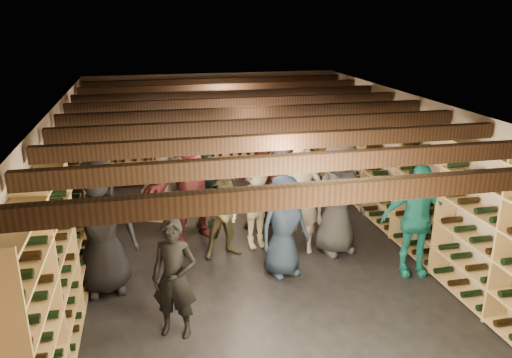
{
  "coord_description": "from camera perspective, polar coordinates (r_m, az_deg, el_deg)",
  "views": [
    {
      "loc": [
        -1.48,
        -7.08,
        3.64
      ],
      "look_at": [
        0.14,
        0.2,
        1.16
      ],
      "focal_mm": 35.0,
      "sensor_mm": 36.0,
      "label": 1
    }
  ],
  "objects": [
    {
      "name": "walls",
      "position": [
        7.64,
        -0.68,
        -0.28
      ],
      "size": [
        5.52,
        8.02,
        2.4
      ],
      "color": "tan",
      "rests_on": "ground"
    },
    {
      "name": "wine_rack_left",
      "position": [
        7.61,
        -19.98,
        -2.5
      ],
      "size": [
        0.32,
        7.5,
        2.15
      ],
      "color": "#A78751",
      "rests_on": "ground"
    },
    {
      "name": "person_5",
      "position": [
        8.3,
        -7.35,
        -0.73
      ],
      "size": [
        1.84,
        1.07,
        1.89
      ],
      "primitive_type": "imported",
      "rotation": [
        0.0,
        0.0,
        0.31
      ],
      "color": "maroon",
      "rests_on": "ground"
    },
    {
      "name": "ceiling_joists",
      "position": [
        7.37,
        -0.71,
        7.55
      ],
      "size": [
        5.4,
        7.12,
        0.18
      ],
      "color": "black",
      "rests_on": "ground"
    },
    {
      "name": "wine_rack_right",
      "position": [
        8.56,
        16.42,
        0.13
      ],
      "size": [
        0.32,
        7.5,
        2.15
      ],
      "color": "#A78751",
      "rests_on": "ground"
    },
    {
      "name": "person_10",
      "position": [
        8.92,
        -5.84,
        -0.62
      ],
      "size": [
        0.96,
        0.65,
        1.51
      ],
      "primitive_type": "imported",
      "rotation": [
        0.0,
        0.0,
        -0.36
      ],
      "color": "#28523F",
      "rests_on": "ground"
    },
    {
      "name": "person_12",
      "position": [
        7.89,
        9.38,
        -2.01
      ],
      "size": [
        1.03,
        0.81,
        1.86
      ],
      "primitive_type": "imported",
      "rotation": [
        0.0,
        0.0,
        0.27
      ],
      "color": "#2F2F33",
      "rests_on": "ground"
    },
    {
      "name": "crate_stack_right",
      "position": [
        9.54,
        4.28,
        -1.93
      ],
      "size": [
        0.54,
        0.39,
        0.68
      ],
      "rotation": [
        0.0,
        0.0,
        -0.13
      ],
      "color": "tan",
      "rests_on": "ground"
    },
    {
      "name": "person_4",
      "position": [
        7.52,
        17.76,
        -4.47
      ],
      "size": [
        1.04,
        0.6,
        1.67
      ],
      "primitive_type": "imported",
      "rotation": [
        0.0,
        0.0,
        -0.21
      ],
      "color": "teal",
      "rests_on": "ground"
    },
    {
      "name": "crate_loose",
      "position": [
        10.81,
        5.69,
        -0.93
      ],
      "size": [
        0.55,
        0.41,
        0.17
      ],
      "primitive_type": "cube",
      "rotation": [
        0.0,
        0.0,
        -0.17
      ],
      "color": "tan",
      "rests_on": "ground"
    },
    {
      "name": "crate_stack_left",
      "position": [
        9.37,
        -10.75,
        -2.6
      ],
      "size": [
        0.59,
        0.49,
        0.68
      ],
      "rotation": [
        0.0,
        0.0,
        -0.39
      ],
      "color": "tan",
      "rests_on": "ground"
    },
    {
      "name": "wine_rack_back",
      "position": [
        11.31,
        -4.69,
        5.19
      ],
      "size": [
        4.7,
        0.3,
        2.15
      ],
      "color": "#A78751",
      "rests_on": "ground"
    },
    {
      "name": "person_9",
      "position": [
        8.82,
        -9.42,
        0.28
      ],
      "size": [
        1.35,
        0.98,
        1.89
      ],
      "primitive_type": "imported",
      "rotation": [
        0.0,
        0.0,
        0.25
      ],
      "color": "#A8A499",
      "rests_on": "ground"
    },
    {
      "name": "ceiling",
      "position": [
        7.34,
        -0.72,
        8.62
      ],
      "size": [
        5.5,
        8.0,
        0.01
      ],
      "primitive_type": "cube",
      "color": "#BEB3A2",
      "rests_on": "walls"
    },
    {
      "name": "person_6",
      "position": [
        7.18,
        3.22,
        -5.36
      ],
      "size": [
        0.84,
        0.66,
        1.52
      ],
      "primitive_type": "imported",
      "rotation": [
        0.0,
        0.0,
        0.27
      ],
      "color": "#1D293F",
      "rests_on": "ground"
    },
    {
      "name": "person_1",
      "position": [
        5.94,
        -9.31,
        -11.16
      ],
      "size": [
        0.63,
        0.53,
        1.48
      ],
      "primitive_type": "imported",
      "rotation": [
        0.0,
        0.0,
        -0.38
      ],
      "color": "black",
      "rests_on": "ground"
    },
    {
      "name": "person_2",
      "position": [
        7.7,
        -3.3,
        -3.58
      ],
      "size": [
        0.83,
        0.69,
        1.54
      ],
      "primitive_type": "imported",
      "rotation": [
        0.0,
        0.0,
        0.16
      ],
      "color": "brown",
      "rests_on": "ground"
    },
    {
      "name": "person_11",
      "position": [
        9.17,
        2.91,
        0.04
      ],
      "size": [
        1.44,
        0.53,
        1.53
      ],
      "primitive_type": "imported",
      "rotation": [
        0.0,
        0.0,
        -0.05
      ],
      "color": "slate",
      "rests_on": "ground"
    },
    {
      "name": "ground",
      "position": [
        8.1,
        -0.65,
        -8.35
      ],
      "size": [
        8.0,
        8.0,
        0.0
      ],
      "primitive_type": "plane",
      "color": "black",
      "rests_on": "ground"
    },
    {
      "name": "person_7",
      "position": [
        7.86,
        5.22,
        -2.35
      ],
      "size": [
        0.74,
        0.61,
        1.75
      ],
      "primitive_type": "imported",
      "rotation": [
        0.0,
        0.0,
        -0.34
      ],
      "color": "gray",
      "rests_on": "ground"
    },
    {
      "name": "person_8",
      "position": [
        8.74,
        0.91,
        -0.85
      ],
      "size": [
        0.8,
        0.65,
        1.53
      ],
      "primitive_type": "imported",
      "rotation": [
        0.0,
        0.0,
        -0.09
      ],
      "color": "#471B17",
      "rests_on": "ground"
    },
    {
      "name": "person_0",
      "position": [
        6.97,
        -17.33,
        -5.32
      ],
      "size": [
        0.99,
        0.72,
        1.88
      ],
      "primitive_type": "imported",
      "rotation": [
        0.0,
        0.0,
        0.14
      ],
      "color": "black",
      "rests_on": "ground"
    },
    {
      "name": "person_3",
      "position": [
        7.98,
        0.09,
        -2.92
      ],
      "size": [
        1.05,
        0.73,
        1.49
      ],
      "primitive_type": "imported",
      "rotation": [
        0.0,
        0.0,
        0.19
      ],
      "color": "beige",
      "rests_on": "ground"
    }
  ]
}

